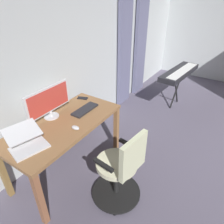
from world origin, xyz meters
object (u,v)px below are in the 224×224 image
(desk, at_px, (65,130))
(computer_monitor, at_px, (49,101))
(computer_keyboard, at_px, (85,110))
(cell_phone_by_monitor, at_px, (83,98))
(office_chair, at_px, (121,171))
(computer_mouse, at_px, (75,128))
(piano_keyboard, at_px, (179,73))
(laptop, at_px, (27,142))

(desk, xyz_separation_m, computer_monitor, (-0.02, -0.22, 0.31))
(computer_keyboard, relative_size, cell_phone_by_monitor, 2.66)
(computer_keyboard, bearing_deg, desk, -4.41)
(office_chair, bearing_deg, computer_keyboard, 71.53)
(computer_keyboard, xyz_separation_m, computer_mouse, (0.37, 0.17, 0.01))
(computer_monitor, bearing_deg, piano_keyboard, 161.71)
(laptop, bearing_deg, computer_mouse, 171.49)
(desk, bearing_deg, laptop, -0.48)
(computer_mouse, bearing_deg, computer_keyboard, -155.23)
(computer_mouse, bearing_deg, laptop, -23.04)
(desk, distance_m, computer_keyboard, 0.37)
(computer_monitor, height_order, computer_mouse, computer_monitor)
(computer_keyboard, bearing_deg, cell_phone_by_monitor, -134.47)
(computer_monitor, bearing_deg, laptop, 23.12)
(office_chair, relative_size, cell_phone_by_monitor, 6.45)
(cell_phone_by_monitor, bearing_deg, computer_keyboard, 25.29)
(cell_phone_by_monitor, bearing_deg, desk, -0.49)
(cell_phone_by_monitor, distance_m, piano_keyboard, 2.03)
(computer_keyboard, bearing_deg, piano_keyboard, 165.14)
(office_chair, relative_size, computer_mouse, 9.29)
(desk, distance_m, office_chair, 0.81)
(laptop, bearing_deg, office_chair, 135.72)
(desk, xyz_separation_m, piano_keyboard, (-2.45, 0.58, 0.05))
(desk, bearing_deg, computer_monitor, -94.82)
(desk, height_order, computer_mouse, computer_mouse)
(office_chair, xyz_separation_m, cell_phone_by_monitor, (-0.60, -1.00, 0.31))
(piano_keyboard, bearing_deg, desk, -8.22)
(laptop, relative_size, piano_keyboard, 0.36)
(computer_monitor, relative_size, computer_mouse, 6.24)
(cell_phone_by_monitor, xyz_separation_m, piano_keyboard, (-1.86, 0.80, -0.05))
(office_chair, distance_m, laptop, 0.99)
(desk, relative_size, office_chair, 1.55)
(computer_keyboard, height_order, piano_keyboard, computer_keyboard)
(desk, height_order, office_chair, office_chair)
(computer_monitor, height_order, laptop, computer_monitor)
(computer_mouse, bearing_deg, office_chair, 90.45)
(office_chair, height_order, computer_mouse, office_chair)
(office_chair, xyz_separation_m, piano_keyboard, (-2.46, -0.20, 0.26))
(laptop, xyz_separation_m, computer_mouse, (-0.47, 0.20, -0.04))
(office_chair, height_order, computer_monitor, computer_monitor)
(computer_monitor, xyz_separation_m, piano_keyboard, (-2.43, 0.80, -0.26))
(laptop, height_order, cell_phone_by_monitor, laptop)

